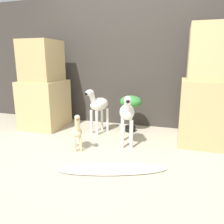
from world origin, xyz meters
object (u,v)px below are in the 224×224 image
(zebra_right, at_px, (127,114))
(zebra_left, at_px, (98,105))
(potted_palm_front, at_px, (131,105))
(giraffe_figurine, at_px, (77,130))
(surfboard, at_px, (111,169))

(zebra_right, bearing_deg, zebra_left, 144.85)
(zebra_left, relative_size, potted_palm_front, 1.21)
(zebra_left, distance_m, giraffe_figurine, 0.75)
(zebra_right, height_order, giraffe_figurine, zebra_right)
(surfboard, bearing_deg, zebra_right, 89.99)
(zebra_right, distance_m, zebra_left, 0.68)
(giraffe_figurine, bearing_deg, zebra_left, 89.22)
(surfboard, bearing_deg, giraffe_figurine, 145.81)
(giraffe_figurine, height_order, surfboard, giraffe_figurine)
(surfboard, bearing_deg, zebra_left, 116.52)
(zebra_right, relative_size, surfboard, 0.59)
(potted_palm_front, distance_m, surfboard, 1.39)
(zebra_right, bearing_deg, potted_palm_front, 97.74)
(zebra_right, height_order, surfboard, zebra_right)
(zebra_right, height_order, zebra_left, same)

